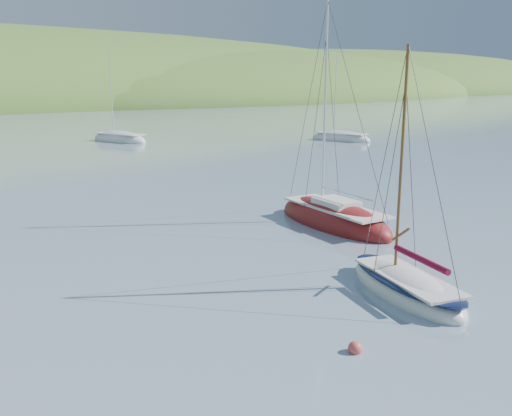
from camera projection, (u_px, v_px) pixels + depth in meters
ground at (393, 337)px, 18.06m from camera, size 700.00×700.00×0.00m
daysailer_white at (406, 287)px, 21.64m from camera, size 3.79×6.77×9.84m
sloop_red at (334, 221)px, 31.48m from camera, size 3.41×8.87×12.92m
distant_sloop_b at (119, 140)px, 70.57m from camera, size 6.04×8.91×12.01m
distant_sloop_d at (341, 139)px, 71.55m from camera, size 5.48×8.41×11.32m
mooring_buoys at (302, 332)px, 18.14m from camera, size 14.15×12.84×0.49m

